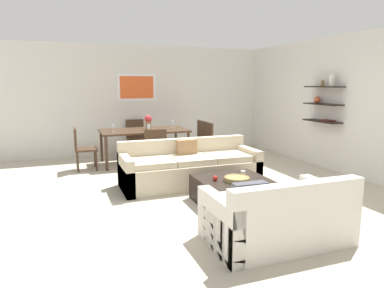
{
  "coord_description": "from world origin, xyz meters",
  "views": [
    {
      "loc": [
        -2.16,
        -5.32,
        1.77
      ],
      "look_at": [
        -0.1,
        0.2,
        0.75
      ],
      "focal_mm": 32.89,
      "sensor_mm": 36.0,
      "label": 1
    }
  ],
  "objects_px": {
    "apple_on_coffee_table": "(215,178)",
    "dining_chair_right_near": "(204,139)",
    "coffee_table": "(235,192)",
    "dining_chair_right_far": "(197,136)",
    "dining_table": "(144,133)",
    "sofa_beige": "(190,168)",
    "candle_jar": "(243,173)",
    "centerpiece_vase": "(148,121)",
    "wine_glass_left_near": "(113,127)",
    "dining_chair_head": "(136,135)",
    "dining_chair_left_near": "(81,146)",
    "wine_glass_foot": "(149,127)",
    "decorative_bowl": "(237,179)",
    "loveseat_white": "(277,217)",
    "dining_chair_foot": "(154,148)",
    "wine_glass_right_far": "(172,122)"
  },
  "relations": [
    {
      "from": "loveseat_white",
      "to": "wine_glass_foot",
      "type": "bearing_deg",
      "value": 96.97
    },
    {
      "from": "apple_on_coffee_table",
      "to": "dining_chair_right_far",
      "type": "bearing_deg",
      "value": 73.12
    },
    {
      "from": "dining_table",
      "to": "wine_glass_left_near",
      "type": "relative_size",
      "value": 11.48
    },
    {
      "from": "loveseat_white",
      "to": "apple_on_coffee_table",
      "type": "relative_size",
      "value": 20.94
    },
    {
      "from": "coffee_table",
      "to": "candle_jar",
      "type": "distance_m",
      "value": 0.35
    },
    {
      "from": "decorative_bowl",
      "to": "wine_glass_left_near",
      "type": "bearing_deg",
      "value": 112.56
    },
    {
      "from": "decorative_bowl",
      "to": "dining_chair_right_far",
      "type": "height_order",
      "value": "dining_chair_right_far"
    },
    {
      "from": "candle_jar",
      "to": "centerpiece_vase",
      "type": "distance_m",
      "value": 3.18
    },
    {
      "from": "sofa_beige",
      "to": "candle_jar",
      "type": "height_order",
      "value": "sofa_beige"
    },
    {
      "from": "coffee_table",
      "to": "wine_glass_left_near",
      "type": "relative_size",
      "value": 6.64
    },
    {
      "from": "apple_on_coffee_table",
      "to": "dining_chair_right_near",
      "type": "bearing_deg",
      "value": 70.63
    },
    {
      "from": "wine_glass_left_near",
      "to": "dining_chair_head",
      "type": "bearing_deg",
      "value": 56.35
    },
    {
      "from": "dining_chair_left_near",
      "to": "wine_glass_foot",
      "type": "distance_m",
      "value": 1.42
    },
    {
      "from": "dining_chair_left_near",
      "to": "wine_glass_foot",
      "type": "bearing_deg",
      "value": -9.34
    },
    {
      "from": "dining_chair_right_far",
      "to": "wine_glass_foot",
      "type": "xyz_separation_m",
      "value": [
        -1.36,
        -0.69,
        0.36
      ]
    },
    {
      "from": "loveseat_white",
      "to": "coffee_table",
      "type": "xyz_separation_m",
      "value": [
        0.12,
        1.27,
        -0.1
      ]
    },
    {
      "from": "wine_glass_foot",
      "to": "wine_glass_left_near",
      "type": "distance_m",
      "value": 0.77
    },
    {
      "from": "candle_jar",
      "to": "apple_on_coffee_table",
      "type": "relative_size",
      "value": 1.13
    },
    {
      "from": "wine_glass_right_far",
      "to": "dining_chair_foot",
      "type": "bearing_deg",
      "value": -123.65
    },
    {
      "from": "decorative_bowl",
      "to": "wine_glass_right_far",
      "type": "distance_m",
      "value": 3.44
    },
    {
      "from": "sofa_beige",
      "to": "dining_table",
      "type": "bearing_deg",
      "value": 100.22
    },
    {
      "from": "apple_on_coffee_table",
      "to": "dining_chair_left_near",
      "type": "distance_m",
      "value": 3.37
    },
    {
      "from": "dining_chair_head",
      "to": "dining_chair_right_near",
      "type": "xyz_separation_m",
      "value": [
        1.36,
        -1.15,
        0.0
      ]
    },
    {
      "from": "candle_jar",
      "to": "wine_glass_right_far",
      "type": "height_order",
      "value": "wine_glass_right_far"
    },
    {
      "from": "dining_chair_head",
      "to": "dining_chair_right_far",
      "type": "bearing_deg",
      "value": -26.96
    },
    {
      "from": "sofa_beige",
      "to": "dining_chair_right_near",
      "type": "distance_m",
      "value": 2.03
    },
    {
      "from": "decorative_bowl",
      "to": "centerpiece_vase",
      "type": "height_order",
      "value": "centerpiece_vase"
    },
    {
      "from": "sofa_beige",
      "to": "dining_chair_head",
      "type": "bearing_deg",
      "value": 97.02
    },
    {
      "from": "dining_table",
      "to": "dining_chair_right_far",
      "type": "bearing_deg",
      "value": 9.69
    },
    {
      "from": "dining_chair_head",
      "to": "dining_table",
      "type": "bearing_deg",
      "value": -90.0
    },
    {
      "from": "dining_table",
      "to": "dining_chair_right_near",
      "type": "relative_size",
      "value": 2.16
    },
    {
      "from": "apple_on_coffee_table",
      "to": "dining_chair_head",
      "type": "xyz_separation_m",
      "value": [
        -0.33,
        4.07,
        0.09
      ]
    },
    {
      "from": "loveseat_white",
      "to": "centerpiece_vase",
      "type": "relative_size",
      "value": 4.83
    },
    {
      "from": "dining_chair_right_near",
      "to": "centerpiece_vase",
      "type": "relative_size",
      "value": 2.74
    },
    {
      "from": "coffee_table",
      "to": "dining_table",
      "type": "distance_m",
      "value": 3.31
    },
    {
      "from": "coffee_table",
      "to": "loveseat_white",
      "type": "bearing_deg",
      "value": -95.47
    },
    {
      "from": "dining_chair_head",
      "to": "wine_glass_foot",
      "type": "distance_m",
      "value": 1.42
    },
    {
      "from": "candle_jar",
      "to": "dining_chair_right_near",
      "type": "height_order",
      "value": "dining_chair_right_near"
    },
    {
      "from": "wine_glass_left_near",
      "to": "centerpiece_vase",
      "type": "distance_m",
      "value": 0.81
    },
    {
      "from": "coffee_table",
      "to": "dining_chair_right_far",
      "type": "height_order",
      "value": "dining_chair_right_far"
    },
    {
      "from": "apple_on_coffee_table",
      "to": "dining_table",
      "type": "distance_m",
      "value": 3.18
    },
    {
      "from": "sofa_beige",
      "to": "dining_chair_right_near",
      "type": "relative_size",
      "value": 2.72
    },
    {
      "from": "sofa_beige",
      "to": "wine_glass_left_near",
      "type": "xyz_separation_m",
      "value": [
        -1.06,
        1.86,
        0.57
      ]
    },
    {
      "from": "sofa_beige",
      "to": "loveseat_white",
      "type": "relative_size",
      "value": 1.54
    },
    {
      "from": "candle_jar",
      "to": "dining_chair_head",
      "type": "distance_m",
      "value": 4.08
    },
    {
      "from": "dining_chair_foot",
      "to": "dining_chair_head",
      "type": "distance_m",
      "value": 1.84
    },
    {
      "from": "dining_chair_right_far",
      "to": "centerpiece_vase",
      "type": "distance_m",
      "value": 1.35
    },
    {
      "from": "dining_chair_right_near",
      "to": "apple_on_coffee_table",
      "type": "bearing_deg",
      "value": -109.37
    },
    {
      "from": "dining_chair_left_near",
      "to": "decorative_bowl",
      "type": "bearing_deg",
      "value": -57.17
    },
    {
      "from": "dining_chair_right_far",
      "to": "sofa_beige",
      "type": "bearing_deg",
      "value": -114.2
    }
  ]
}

